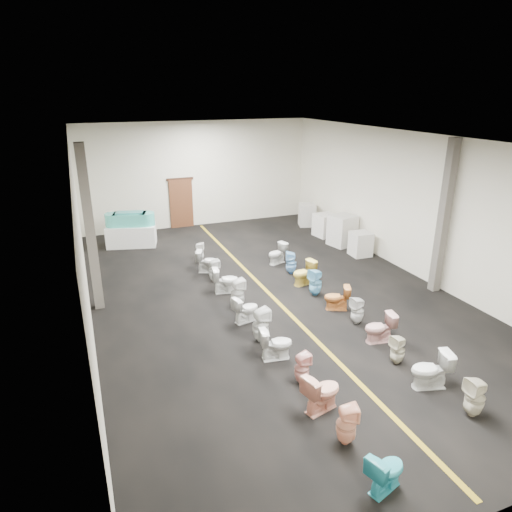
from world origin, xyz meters
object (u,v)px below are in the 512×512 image
object	(u,v)px
toilet_left_0	(386,471)
toilet_right_8	(291,263)
toilet_left_7	(238,293)
toilet_right_2	(398,350)
toilet_left_3	(302,368)
toilet_right_0	(475,397)
toilet_right_1	(431,370)
toilet_left_2	(322,392)
toilet_right_6	(315,282)
toilet_right_4	(357,311)
toilet_left_6	(246,309)
bathtub	(130,219)
appliance_crate_c	(326,225)
toilet_left_5	(261,325)
appliance_crate_b	(342,230)
toilet_left_9	(214,271)
display_table	(132,236)
toilet_right_7	(304,273)
toilet_left_10	(208,261)
appliance_crate_a	(361,244)
toilet_right_3	(380,328)
toilet_left_4	(276,344)
appliance_crate_d	(307,215)
toilet_right_9	(277,254)
toilet_left_1	(346,425)
toilet_left_8	(225,280)
toilet_right_5	(337,298)

from	to	relation	value
toilet_left_0	toilet_right_8	xyz separation A→B (m)	(2.44, 8.31, 0.04)
toilet_left_7	toilet_right_2	bearing A→B (deg)	-154.11
toilet_left_3	toilet_right_0	bearing A→B (deg)	-137.05
toilet_right_1	toilet_left_2	bearing A→B (deg)	-79.72
toilet_right_6	toilet_right_4	bearing A→B (deg)	-9.74
toilet_right_0	toilet_right_8	distance (m)	7.53
toilet_left_6	toilet_right_4	world-z (taller)	toilet_right_4
bathtub	appliance_crate_c	size ratio (longest dim) A/B	1.98
appliance_crate_c	toilet_left_5	distance (m)	8.85
appliance_crate_b	toilet_left_9	world-z (taller)	appliance_crate_b
toilet_left_2	toilet_left_3	world-z (taller)	toilet_left_2
display_table	toilet_left_3	bearing A→B (deg)	-78.52
display_table	toilet_right_7	xyz separation A→B (m)	(4.46, -5.82, -0.02)
display_table	toilet_right_6	xyz separation A→B (m)	(4.42, -6.65, 0.00)
bathtub	toilet_left_10	bearing A→B (deg)	-46.88
appliance_crate_a	toilet_right_3	xyz separation A→B (m)	(-3.03, -5.34, -0.07)
toilet_left_4	toilet_left_9	xyz separation A→B (m)	(-0.02, 4.75, -0.01)
appliance_crate_c	toilet_right_7	xyz separation A→B (m)	(-3.14, -4.15, -0.08)
appliance_crate_c	toilet_left_6	xyz separation A→B (m)	(-5.65, -5.74, -0.11)
toilet_left_4	toilet_right_6	bearing A→B (deg)	-34.26
appliance_crate_a	toilet_left_5	world-z (taller)	appliance_crate_a
toilet_right_4	toilet_left_0	bearing A→B (deg)	-33.70
appliance_crate_d	toilet_right_9	distance (m)	4.95
toilet_left_7	toilet_right_4	world-z (taller)	toilet_left_7
toilet_right_7	display_table	bearing A→B (deg)	-153.64
appliance_crate_c	toilet_right_2	bearing A→B (deg)	-110.11
appliance_crate_c	toilet_right_8	distance (m)	4.47
toilet_left_1	toilet_left_5	bearing A→B (deg)	15.93
appliance_crate_c	toilet_right_6	xyz separation A→B (m)	(-3.18, -4.98, -0.05)
bathtub	toilet_left_0	size ratio (longest dim) A/B	2.64
appliance_crate_d	toilet_left_6	world-z (taller)	appliance_crate_d
appliance_crate_d	toilet_left_4	size ratio (longest dim) A/B	1.31
toilet_right_0	appliance_crate_d	bearing A→B (deg)	167.33
toilet_right_2	toilet_right_7	world-z (taller)	toilet_right_7
appliance_crate_b	toilet_left_2	size ratio (longest dim) A/B	1.49
toilet_left_1	toilet_right_0	xyz separation A→B (m)	(2.58, -0.26, 0.02)
toilet_right_3	toilet_left_8	bearing A→B (deg)	-138.70
toilet_left_8	toilet_right_5	xyz separation A→B (m)	(2.49, -2.21, -0.04)
toilet_left_7	toilet_right_3	xyz separation A→B (m)	(2.51, -3.05, -0.04)
toilet_left_3	toilet_right_9	xyz separation A→B (m)	(2.35, 6.48, 0.02)
toilet_left_5	toilet_right_4	distance (m)	2.65
bathtub	toilet_left_4	world-z (taller)	bathtub
toilet_left_5	toilet_right_2	xyz separation A→B (m)	(2.43, -2.00, -0.08)
bathtub	toilet_left_3	bearing A→B (deg)	-63.41
appliance_crate_d	toilet_left_6	xyz separation A→B (m)	(-5.65, -7.38, -0.14)
appliance_crate_c	toilet_right_4	size ratio (longest dim) A/B	1.25
toilet_left_2	toilet_left_9	bearing A→B (deg)	-13.47
toilet_left_2	appliance_crate_c	bearing A→B (deg)	-44.52
appliance_crate_d	toilet_right_5	xyz separation A→B (m)	(-3.08, -7.65, -0.14)
toilet_right_9	appliance_crate_a	bearing A→B (deg)	63.11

